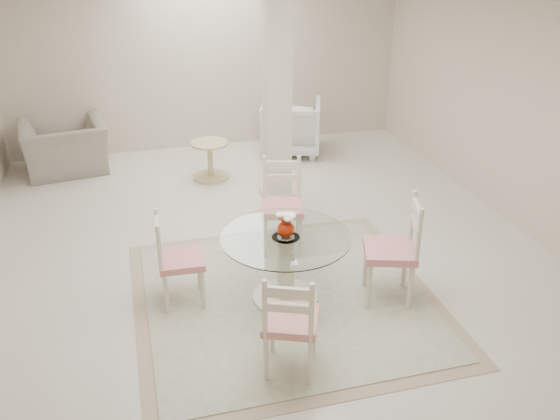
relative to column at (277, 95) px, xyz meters
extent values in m
plane|color=beige|center=(-0.50, -1.30, -1.35)|extent=(7.00, 7.00, 0.00)
cube|color=beige|center=(-0.50, 2.20, 0.00)|extent=(6.00, 0.02, 2.70)
cube|color=beige|center=(-0.50, -4.80, 0.00)|extent=(6.00, 0.02, 2.70)
cube|color=beige|center=(2.50, -1.30, 0.00)|extent=(0.02, 7.00, 2.70)
cube|color=beige|center=(0.00, 0.00, 0.00)|extent=(0.30, 0.30, 2.70)
cube|color=tan|center=(-0.51, -2.25, -1.35)|extent=(2.79, 2.79, 0.01)
cube|color=beige|center=(-0.51, -2.25, -1.34)|extent=(2.56, 2.56, 0.01)
cylinder|color=beige|center=(-0.51, -2.25, -1.33)|extent=(0.62, 0.62, 0.05)
cylinder|color=beige|center=(-0.51, -2.25, -1.00)|extent=(0.15, 0.15, 0.63)
cylinder|color=beige|center=(-0.51, -2.25, -0.69)|extent=(0.25, 0.25, 0.03)
cylinder|color=white|center=(-0.51, -2.25, -0.68)|extent=(1.18, 1.18, 0.01)
ellipsoid|color=#A11C04|center=(-0.51, -2.25, -0.60)|extent=(0.16, 0.16, 0.15)
cylinder|color=#A11C04|center=(-0.51, -2.25, -0.50)|extent=(0.08, 0.08, 0.04)
cylinder|color=#A11C04|center=(-0.51, -2.25, -0.47)|extent=(0.14, 0.14, 0.02)
ellipsoid|color=white|center=(-0.51, -2.25, -0.45)|extent=(0.09, 0.09, 0.04)
ellipsoid|color=white|center=(-0.46, -2.24, -0.47)|extent=(0.09, 0.09, 0.04)
ellipsoid|color=white|center=(-0.55, -2.23, -0.46)|extent=(0.09, 0.09, 0.04)
ellipsoid|color=white|center=(-0.50, -2.30, -0.47)|extent=(0.09, 0.09, 0.04)
ellipsoid|color=white|center=(-0.47, -2.28, -0.46)|extent=(0.09, 0.09, 0.04)
cylinder|color=beige|center=(0.29, -2.24, -1.11)|extent=(0.05, 0.05, 0.48)
cylinder|color=beige|center=(0.18, -2.59, -1.11)|extent=(0.05, 0.05, 0.48)
cylinder|color=beige|center=(0.65, -2.35, -1.11)|extent=(0.05, 0.05, 0.48)
cylinder|color=beige|center=(0.53, -2.71, -1.11)|extent=(0.05, 0.05, 0.48)
cube|color=red|center=(0.41, -2.47, -0.84)|extent=(0.57, 0.57, 0.07)
cube|color=beige|center=(0.61, -2.53, -0.49)|extent=(0.17, 0.41, 0.56)
cylinder|color=beige|center=(-0.51, -1.46, -1.12)|extent=(0.04, 0.04, 0.46)
cylinder|color=beige|center=(-0.16, -1.55, -1.12)|extent=(0.04, 0.04, 0.46)
cylinder|color=beige|center=(-0.43, -1.11, -1.12)|extent=(0.04, 0.04, 0.46)
cylinder|color=beige|center=(-0.07, -1.20, -1.12)|extent=(0.04, 0.04, 0.46)
cube|color=red|center=(-0.29, -1.33, -0.85)|extent=(0.54, 0.54, 0.07)
cube|color=beige|center=(-0.25, -1.13, -0.51)|extent=(0.40, 0.14, 0.54)
cylinder|color=beige|center=(-1.28, -2.21, -1.14)|extent=(0.04, 0.04, 0.42)
cylinder|color=beige|center=(-1.27, -1.88, -1.14)|extent=(0.04, 0.04, 0.42)
cylinder|color=beige|center=(-1.61, -2.19, -1.14)|extent=(0.04, 0.04, 0.42)
cylinder|color=beige|center=(-1.59, -1.87, -1.14)|extent=(0.04, 0.04, 0.42)
cube|color=red|center=(-1.44, -2.04, -0.90)|extent=(0.42, 0.42, 0.06)
cube|color=beige|center=(-1.62, -2.03, -0.59)|extent=(0.06, 0.37, 0.49)
cylinder|color=beige|center=(-0.51, -3.09, -1.13)|extent=(0.04, 0.04, 0.43)
cylinder|color=beige|center=(-0.82, -2.96, -1.13)|extent=(0.04, 0.04, 0.43)
cylinder|color=beige|center=(-0.64, -3.40, -1.13)|extent=(0.04, 0.04, 0.43)
cylinder|color=beige|center=(-0.95, -3.27, -1.13)|extent=(0.04, 0.04, 0.43)
cube|color=red|center=(-0.73, -3.18, -0.88)|extent=(0.54, 0.54, 0.07)
cube|color=beige|center=(-0.80, -3.35, -0.57)|extent=(0.36, 0.18, 0.51)
imported|color=gray|center=(-2.65, 1.60, -0.99)|extent=(1.25, 1.13, 0.72)
imported|color=white|center=(0.63, 1.56, -0.94)|extent=(1.11, 1.13, 0.81)
cylinder|color=tan|center=(-0.73, 0.84, -1.33)|extent=(0.49, 0.49, 0.04)
cylinder|color=tan|center=(-0.73, 0.84, -1.09)|extent=(0.07, 0.07, 0.47)
cylinder|color=tan|center=(-0.73, 0.84, -0.84)|extent=(0.51, 0.51, 0.03)
camera|label=1|loc=(-1.77, -6.74, 1.88)|focal=38.00mm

